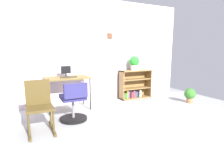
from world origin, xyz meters
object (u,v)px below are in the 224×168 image
Objects in this scene: keyboard at (69,77)px; potted_plant_on_shelf at (134,63)px; bookshelf_low at (134,85)px; desk at (67,80)px; monitor at (66,72)px; rocking_chair at (39,105)px; potted_plant_floor at (190,95)px; office_chair at (74,104)px.

potted_plant_on_shelf is (1.86, 0.26, 0.25)m from keyboard.
potted_plant_on_shelf reaches higher than keyboard.
desk is at bearing -173.15° from bookshelf_low.
monitor is 0.17m from keyboard.
rocking_chair is (-0.68, -0.94, -0.25)m from desk.
desk is at bearing 164.09° from potted_plant_floor.
bookshelf_low reaches higher than desk.
monitor reaches higher than rocking_chair.
potted_plant_on_shelf reaches higher than office_chair.
monitor is 0.32× the size of office_chair.
desk is 2.59× the size of potted_plant_floor.
rocking_chair is 2.85m from potted_plant_on_shelf.
desk is 0.11m from keyboard.
bookshelf_low reaches higher than keyboard.
rocking_chair is at bearing -164.75° from office_chair.
desk is 3.98× the size of monitor.
keyboard is at bearing -172.03° from potted_plant_on_shelf.
monitor reaches higher than potted_plant_floor.
potted_plant_on_shelf reaches higher than rocking_chair.
keyboard is 0.39× the size of bookshelf_low.
monitor is 0.97m from office_chair.
potted_plant_on_shelf is (-0.03, -0.06, 0.65)m from bookshelf_low.
rocking_chair is 2.84m from bookshelf_low.
office_chair is at bearing -153.03° from bookshelf_low.
potted_plant_on_shelf reaches higher than monitor.
desk is 2.72× the size of keyboard.
potted_plant_floor is at bearing -43.85° from potted_plant_on_shelf.
desk is 1.95m from bookshelf_low.
potted_plant_floor is (1.01, -1.06, -0.14)m from bookshelf_low.
office_chair is at bearing 178.90° from potted_plant_floor.
potted_plant_floor is (1.05, -1.01, -0.79)m from potted_plant_on_shelf.
rocking_chair is (-0.70, -0.86, -0.32)m from keyboard.
potted_plant_floor is at bearing -46.35° from bookshelf_low.
rocking_chair is 2.17× the size of potted_plant_on_shelf.
rocking_chair is 0.92× the size of bookshelf_low.
potted_plant_on_shelf is (1.94, 0.95, 0.67)m from office_chair.
desk is at bearing 85.16° from office_chair.
keyboard is at bearing -79.40° from desk.
potted_plant_on_shelf reaches higher than desk.
rocking_chair is 2.25× the size of potted_plant_floor.
office_chair is 2.02× the size of potted_plant_floor.
desk is at bearing 54.24° from rocking_chair.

